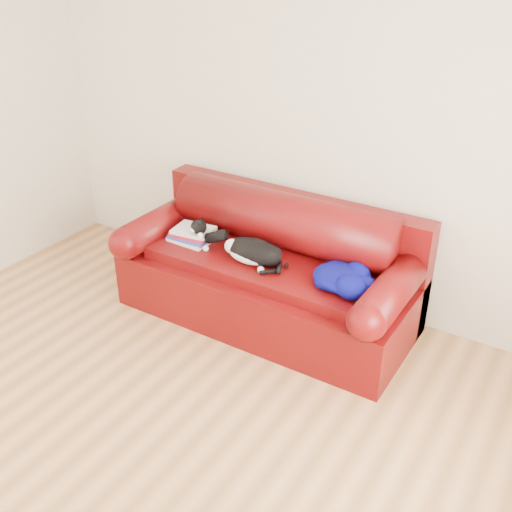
{
  "coord_description": "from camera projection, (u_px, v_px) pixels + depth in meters",
  "views": [
    {
      "loc": [
        1.9,
        -1.68,
        2.5
      ],
      "look_at": [
        0.01,
        1.35,
        0.57
      ],
      "focal_mm": 42.0,
      "sensor_mm": 36.0,
      "label": 1
    }
  ],
  "objects": [
    {
      "name": "room_shell",
      "position": [
        110.0,
        161.0,
        2.49
      ],
      "size": [
        4.52,
        4.02,
        2.61
      ],
      "color": "beige",
      "rests_on": "ground"
    },
    {
      "name": "blanket",
      "position": [
        343.0,
        277.0,
        3.83
      ],
      "size": [
        0.48,
        0.47,
        0.14
      ],
      "rotation": [
        0.0,
        0.0,
        -0.34
      ],
      "color": "#020641",
      "rests_on": "sofa_base"
    },
    {
      "name": "sofa_back",
      "position": [
        284.0,
        238.0,
        4.36
      ],
      "size": [
        2.1,
        1.01,
        0.88
      ],
      "color": "#3F0209",
      "rests_on": "ground"
    },
    {
      "name": "sofa_base",
      "position": [
        267.0,
        289.0,
        4.33
      ],
      "size": [
        2.1,
        0.9,
        0.5
      ],
      "color": "#3F0209",
      "rests_on": "ground"
    },
    {
      "name": "cat",
      "position": [
        252.0,
        252.0,
        4.1
      ],
      "size": [
        0.58,
        0.23,
        0.21
      ],
      "rotation": [
        0.0,
        0.0,
        -0.0
      ],
      "color": "black",
      "rests_on": "sofa_base"
    },
    {
      "name": "book_stack",
      "position": [
        193.0,
        234.0,
        4.4
      ],
      "size": [
        0.31,
        0.25,
        0.1
      ],
      "rotation": [
        0.0,
        0.0,
        0.05
      ],
      "color": "silver",
      "rests_on": "sofa_base"
    },
    {
      "name": "ground",
      "position": [
        126.0,
        444.0,
        3.33
      ],
      "size": [
        4.5,
        4.5,
        0.0
      ],
      "primitive_type": "plane",
      "color": "brown",
      "rests_on": "ground"
    }
  ]
}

